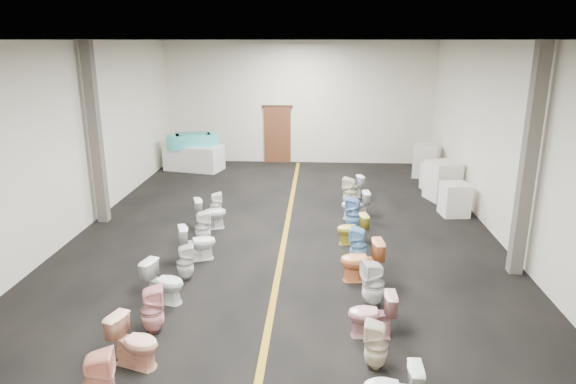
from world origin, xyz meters
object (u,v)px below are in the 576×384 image
toilet_right_5 (361,261)px  toilet_left_9 (216,205)px  toilet_left_2 (135,342)px  toilet_right_4 (373,284)px  toilet_right_8 (353,214)px  toilet_right_10 (350,192)px  toilet_left_1 (99,383)px  toilet_left_7 (203,227)px  appliance_crate_d (425,161)px  bathtub (193,140)px  appliance_crate_b (443,181)px  toilet_left_4 (164,282)px  toilet_right_7 (352,229)px  display_table (194,158)px  toilet_left_6 (197,242)px  toilet_right_9 (355,205)px  appliance_crate_c (435,177)px  toilet_right_3 (372,315)px  appliance_crate_a (455,199)px  toilet_left_5 (185,262)px  toilet_right_2 (376,345)px  toilet_right_11 (352,187)px  toilet_left_8 (211,213)px  toilet_right_6 (358,245)px  toilet_left_3 (152,310)px

toilet_right_5 → toilet_left_9: bearing=-141.2°
toilet_left_2 → toilet_right_4: (3.55, 1.94, 0.05)m
toilet_right_8 → toilet_right_10: toilet_right_8 is taller
toilet_left_1 → toilet_left_7: (0.05, 5.60, -0.03)m
appliance_crate_d → bathtub: bearing=176.7°
appliance_crate_b → toilet_left_4: appliance_crate_b is taller
bathtub → toilet_left_9: (1.80, -5.10, -0.73)m
toilet_left_7 → toilet_right_7: 3.41m
display_table → toilet_left_6: size_ratio=2.56×
toilet_left_2 → toilet_right_4: 4.05m
bathtub → toilet_right_9: bathtub is taller
toilet_left_9 → appliance_crate_c: bearing=-81.9°
toilet_left_1 → toilet_right_3: 4.04m
toilet_right_3 → toilet_right_8: 4.71m
toilet_right_4 → appliance_crate_a: bearing=137.7°
toilet_left_5 → toilet_right_8: size_ratio=0.85×
toilet_right_4 → toilet_right_10: bearing=166.2°
bathtub → toilet_right_2: bearing=-83.9°
toilet_left_5 → toilet_right_4: toilet_right_4 is taller
appliance_crate_c → appliance_crate_d: appliance_crate_d is taller
toilet_right_11 → toilet_left_8: bearing=-71.7°
toilet_right_2 → toilet_right_5: (0.00, 2.80, 0.05)m
toilet_left_7 → toilet_left_8: bearing=-13.5°
appliance_crate_b → toilet_left_4: size_ratio=1.47×
toilet_right_3 → appliance_crate_b: bearing=159.3°
bathtub → toilet_right_2: size_ratio=2.42×
toilet_left_4 → toilet_right_9: 5.95m
toilet_left_2 → toilet_left_4: size_ratio=0.99×
toilet_right_6 → toilet_right_10: toilet_right_10 is taller
toilet_left_3 → toilet_right_2: size_ratio=1.08×
appliance_crate_a → toilet_right_7: 3.59m
toilet_left_2 → toilet_left_7: bearing=18.7°
appliance_crate_d → toilet_right_8: (-2.76, -5.39, -0.13)m
appliance_crate_c → appliance_crate_d: bearing=90.0°
toilet_right_2 → toilet_right_9: 6.42m
toilet_left_2 → toilet_right_2: (3.42, 0.13, -0.01)m
toilet_left_8 → toilet_left_4: bearing=159.1°
appliance_crate_d → toilet_left_9: bearing=-143.7°
toilet_left_3 → toilet_left_9: (-0.09, 5.59, -0.06)m
toilet_right_2 → toilet_right_9: size_ratio=1.00×
appliance_crate_a → toilet_left_5: (-6.18, -4.24, -0.07)m
toilet_left_9 → toilet_left_8: bearing=165.5°
toilet_right_5 → toilet_right_8: bearing=173.3°
toilet_left_9 → toilet_right_7: size_ratio=0.96×
bathtub → toilet_left_7: 7.21m
toilet_right_8 → toilet_right_7: bearing=8.0°
toilet_left_1 → toilet_left_6: (0.14, 4.71, -0.04)m
toilet_right_3 → toilet_right_6: 2.80m
toilet_left_1 → toilet_right_6: toilet_left_1 is taller
appliance_crate_b → toilet_right_8: 3.91m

